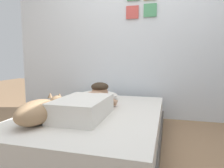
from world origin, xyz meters
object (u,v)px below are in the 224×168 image
object	(u,v)px
bed	(96,127)
dog	(40,111)
pillow	(99,95)
person_lying	(88,103)
coffee_cup	(110,101)
cell_phone	(87,110)

from	to	relation	value
bed	dog	bearing A→B (deg)	-122.73
pillow	person_lying	distance (m)	0.76
pillow	person_lying	xyz separation A→B (m)	(0.15, -0.74, 0.05)
bed	pillow	xyz separation A→B (m)	(-0.18, 0.62, 0.23)
person_lying	coffee_cup	distance (m)	0.46
bed	person_lying	xyz separation A→B (m)	(-0.03, -0.12, 0.28)
coffee_cup	cell_phone	xyz separation A→B (m)	(-0.16, -0.34, -0.03)
bed	dog	world-z (taller)	dog
bed	person_lying	world-z (taller)	person_lying
person_lying	cell_phone	xyz separation A→B (m)	(-0.06, 0.10, -0.10)
dog	person_lying	bearing A→B (deg)	52.93
bed	pillow	distance (m)	0.69
person_lying	coffee_cup	bearing A→B (deg)	77.42
pillow	coffee_cup	bearing A→B (deg)	-50.09
person_lying	coffee_cup	world-z (taller)	person_lying
dog	coffee_cup	distance (m)	0.91
bed	cell_phone	xyz separation A→B (m)	(-0.09, -0.01, 0.18)
pillow	dog	xyz separation A→B (m)	(-0.14, -1.12, 0.05)
person_lying	dog	world-z (taller)	person_lying
bed	coffee_cup	xyz separation A→B (m)	(0.07, 0.33, 0.21)
pillow	person_lying	world-z (taller)	person_lying
bed	person_lying	bearing A→B (deg)	-105.40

